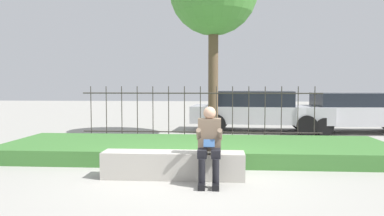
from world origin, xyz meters
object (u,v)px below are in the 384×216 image
person_seated_reader (209,142)px  car_parked_right (357,112)px  stone_bench (173,166)px  car_parked_center (259,110)px

person_seated_reader → car_parked_right: 8.38m
person_seated_reader → stone_bench: bearing=156.6°
person_seated_reader → car_parked_right: size_ratio=0.27×
car_parked_right → stone_bench: bearing=-132.4°
car_parked_right → person_seated_reader: bearing=-127.8°
car_parked_right → car_parked_center: bearing=176.2°
car_parked_right → car_parked_center: car_parked_center is taller
stone_bench → person_seated_reader: (0.63, -0.27, 0.49)m
stone_bench → person_seated_reader: 0.84m
person_seated_reader → car_parked_right: (4.82, 6.86, 0.02)m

